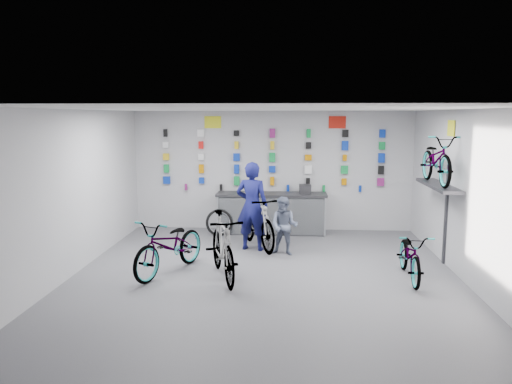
# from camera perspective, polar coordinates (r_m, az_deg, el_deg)

# --- Properties ---
(floor) EXTENTS (8.00, 8.00, 0.00)m
(floor) POSITION_cam_1_polar(r_m,az_deg,el_deg) (9.03, 0.97, -9.93)
(floor) COLOR #4B4B4F
(floor) RESTS_ON ground
(ceiling) EXTENTS (8.00, 8.00, 0.00)m
(ceiling) POSITION_cam_1_polar(r_m,az_deg,el_deg) (8.55, 1.02, 9.48)
(ceiling) COLOR white
(ceiling) RESTS_ON wall_back
(wall_back) EXTENTS (7.00, 0.00, 7.00)m
(wall_back) POSITION_cam_1_polar(r_m,az_deg,el_deg) (12.62, 1.87, 2.43)
(wall_back) COLOR #B8B8BB
(wall_back) RESTS_ON floor
(wall_front) EXTENTS (7.00, 0.00, 7.00)m
(wall_front) POSITION_cam_1_polar(r_m,az_deg,el_deg) (4.77, -1.36, -8.24)
(wall_front) COLOR #B8B8BB
(wall_front) RESTS_ON floor
(wall_left) EXTENTS (0.00, 8.00, 8.00)m
(wall_left) POSITION_cam_1_polar(r_m,az_deg,el_deg) (9.50, -20.61, -0.24)
(wall_left) COLOR #B8B8BB
(wall_left) RESTS_ON floor
(wall_right) EXTENTS (0.00, 8.00, 8.00)m
(wall_right) POSITION_cam_1_polar(r_m,az_deg,el_deg) (9.19, 23.36, -0.68)
(wall_right) COLOR #B8B8BB
(wall_right) RESTS_ON floor
(counter) EXTENTS (2.70, 0.66, 1.00)m
(counter) POSITION_cam_1_polar(r_m,az_deg,el_deg) (12.32, 1.78, -2.50)
(counter) COLOR black
(counter) RESTS_ON floor
(merch_wall) EXTENTS (5.57, 0.08, 1.57)m
(merch_wall) POSITION_cam_1_polar(r_m,az_deg,el_deg) (12.52, 2.39, 3.69)
(merch_wall) COLOR #0A2EA7
(merch_wall) RESTS_ON wall_back
(wall_bracket) EXTENTS (0.39, 1.90, 2.00)m
(wall_bracket) POSITION_cam_1_polar(r_m,az_deg,el_deg) (10.27, 20.23, 0.22)
(wall_bracket) COLOR #333338
(wall_bracket) RESTS_ON wall_right
(sign_left) EXTENTS (0.42, 0.02, 0.30)m
(sign_left) POSITION_cam_1_polar(r_m,az_deg,el_deg) (12.67, -4.97, 7.95)
(sign_left) COLOR yellow
(sign_left) RESTS_ON wall_back
(sign_right) EXTENTS (0.42, 0.02, 0.30)m
(sign_right) POSITION_cam_1_polar(r_m,az_deg,el_deg) (12.58, 9.27, 7.87)
(sign_right) COLOR red
(sign_right) RESTS_ON wall_back
(sign_side) EXTENTS (0.02, 0.40, 0.30)m
(sign_side) POSITION_cam_1_polar(r_m,az_deg,el_deg) (10.22, 21.40, 6.80)
(sign_side) COLOR yellow
(sign_side) RESTS_ON wall_right
(bike_left) EXTENTS (1.42, 2.11, 1.05)m
(bike_left) POSITION_cam_1_polar(r_m,az_deg,el_deg) (9.36, -9.79, -6.03)
(bike_left) COLOR gray
(bike_left) RESTS_ON floor
(bike_center) EXTENTS (1.14, 2.05, 1.19)m
(bike_center) POSITION_cam_1_polar(r_m,az_deg,el_deg) (8.89, -3.83, -6.24)
(bike_center) COLOR gray
(bike_center) RESTS_ON floor
(bike_right) EXTENTS (0.64, 1.68, 0.87)m
(bike_right) POSITION_cam_1_polar(r_m,az_deg,el_deg) (9.33, 17.24, -6.91)
(bike_right) COLOR gray
(bike_right) RESTS_ON floor
(bike_service) EXTENTS (1.31, 2.03, 1.18)m
(bike_service) POSITION_cam_1_polar(r_m,az_deg,el_deg) (10.94, 0.19, -3.37)
(bike_service) COLOR gray
(bike_service) RESTS_ON floor
(bike_wall) EXTENTS (0.63, 1.80, 0.95)m
(bike_wall) POSITION_cam_1_polar(r_m,az_deg,el_deg) (10.18, 19.98, 3.51)
(bike_wall) COLOR gray
(bike_wall) RESTS_ON wall_bracket
(clerk) EXTENTS (0.78, 0.59, 1.92)m
(clerk) POSITION_cam_1_polar(r_m,az_deg,el_deg) (10.73, -0.45, -1.62)
(clerk) COLOR #0F124A
(clerk) RESTS_ON floor
(customer) EXTENTS (0.70, 0.61, 1.22)m
(customer) POSITION_cam_1_polar(r_m,az_deg,el_deg) (10.41, 3.24, -3.90)
(customer) COLOR slate
(customer) RESTS_ON floor
(spare_wheel) EXTENTS (0.67, 0.26, 0.66)m
(spare_wheel) POSITION_cam_1_polar(r_m,az_deg,el_deg) (12.10, -4.22, -3.51)
(spare_wheel) COLOR black
(spare_wheel) RESTS_ON floor
(register) EXTENTS (0.29, 0.31, 0.22)m
(register) POSITION_cam_1_polar(r_m,az_deg,el_deg) (12.23, 5.62, 0.34)
(register) COLOR black
(register) RESTS_ON counter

